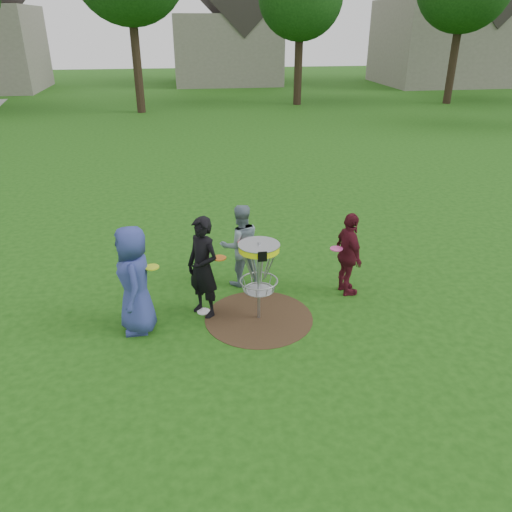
{
  "coord_description": "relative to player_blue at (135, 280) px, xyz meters",
  "views": [
    {
      "loc": [
        -1.13,
        -6.98,
        4.47
      ],
      "look_at": [
        0.0,
        0.3,
        1.0
      ],
      "focal_mm": 35.0,
      "sensor_mm": 36.0,
      "label": 1
    }
  ],
  "objects": [
    {
      "name": "ground",
      "position": [
        1.94,
        0.02,
        -0.88
      ],
      "size": [
        100.0,
        100.0,
        0.0
      ],
      "primitive_type": "plane",
      "color": "#19470F",
      "rests_on": "ground"
    },
    {
      "name": "dirt_patch",
      "position": [
        1.94,
        0.02,
        -0.87
      ],
      "size": [
        1.8,
        1.8,
        0.01
      ],
      "primitive_type": "cylinder",
      "color": "#47331E",
      "rests_on": "ground"
    },
    {
      "name": "player_blue",
      "position": [
        0.0,
        0.0,
        0.0
      ],
      "size": [
        0.63,
        0.9,
        1.76
      ],
      "primitive_type": "imported",
      "rotation": [
        0.0,
        0.0,
        -1.49
      ],
      "color": "navy",
      "rests_on": "ground"
    },
    {
      "name": "player_black",
      "position": [
        1.06,
        0.3,
        -0.02
      ],
      "size": [
        0.72,
        0.74,
        1.72
      ],
      "primitive_type": "imported",
      "rotation": [
        0.0,
        0.0,
        -0.86
      ],
      "color": "black",
      "rests_on": "ground"
    },
    {
      "name": "player_grey",
      "position": [
        1.8,
        1.28,
        -0.1
      ],
      "size": [
        0.85,
        0.71,
        1.55
      ],
      "primitive_type": "imported",
      "rotation": [
        0.0,
        0.0,
        3.31
      ],
      "color": "slate",
      "rests_on": "ground"
    },
    {
      "name": "player_maroon",
      "position": [
        3.63,
        0.62,
        -0.11
      ],
      "size": [
        0.46,
        0.93,
        1.53
      ],
      "primitive_type": "imported",
      "rotation": [
        0.0,
        0.0,
        1.67
      ],
      "color": "#54131F",
      "rests_on": "ground"
    },
    {
      "name": "disc_on_grass",
      "position": [
        1.04,
        0.35,
        -0.87
      ],
      "size": [
        0.22,
        0.22,
        0.02
      ],
      "primitive_type": "cylinder",
      "color": "white",
      "rests_on": "ground"
    },
    {
      "name": "disc_golf_basket",
      "position": [
        1.94,
        0.02,
        0.14
      ],
      "size": [
        0.66,
        0.67,
        1.38
      ],
      "color": "#9EA0A5",
      "rests_on": "ground"
    },
    {
      "name": "held_discs",
      "position": [
        1.7,
        0.44,
        0.13
      ],
      "size": [
        3.31,
        1.22,
        0.16
      ],
      "color": "#BFDD18",
      "rests_on": "ground"
    },
    {
      "name": "house_row",
      "position": [
        6.71,
        33.08,
        3.27
      ],
      "size": [
        44.5,
        10.65,
        11.62
      ],
      "color": "gray",
      "rests_on": "ground"
    }
  ]
}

